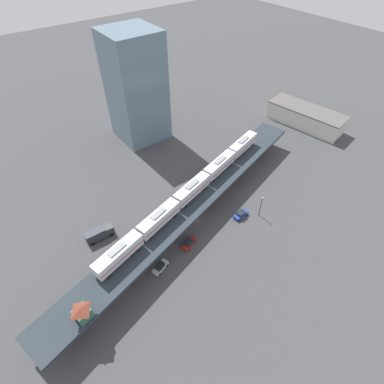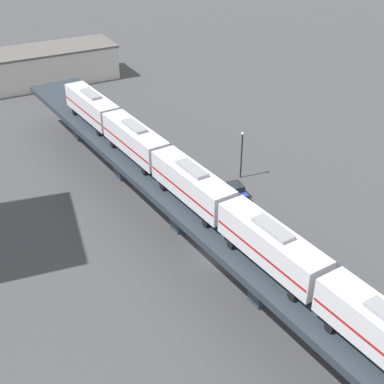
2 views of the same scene
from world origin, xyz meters
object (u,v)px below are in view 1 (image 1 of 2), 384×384
(delivery_truck, at_px, (99,234))
(street_car_blue, at_px, (241,214))
(warehouse_building, at_px, (306,117))
(street_car_red, at_px, (189,243))
(office_tower, at_px, (136,88))
(subway_train, at_px, (192,189))
(street_lamp, at_px, (261,205))
(street_car_silver, at_px, (160,267))
(signal_hut, at_px, (82,312))

(delivery_truck, bearing_deg, street_car_blue, 63.99)
(street_car_blue, distance_m, warehouse_building, 56.23)
(street_car_red, bearing_deg, office_tower, 162.38)
(office_tower, bearing_deg, subway_train, -11.79)
(street_lamp, relative_size, warehouse_building, 0.23)
(street_car_silver, bearing_deg, street_car_red, 98.52)
(street_car_red, bearing_deg, warehouse_building, 105.09)
(street_car_blue, height_order, delivery_truck, delivery_truck)
(street_car_blue, relative_size, warehouse_building, 0.15)
(delivery_truck, distance_m, warehouse_building, 86.64)
(street_car_red, height_order, office_tower, office_tower)
(street_car_red, bearing_deg, delivery_truck, -132.86)
(street_car_silver, height_order, office_tower, office_tower)
(street_car_blue, bearing_deg, signal_hut, -84.84)
(street_lamp, height_order, warehouse_building, street_lamp)
(street_car_silver, height_order, street_lamp, street_lamp)
(street_car_blue, height_order, street_car_red, same)
(subway_train, xyz_separation_m, street_car_blue, (9.23, 9.82, -8.17))
(street_car_blue, bearing_deg, subway_train, -133.23)
(street_car_silver, relative_size, office_tower, 0.13)
(street_car_red, height_order, warehouse_building, warehouse_building)
(street_car_red, relative_size, street_car_silver, 1.00)
(street_car_blue, distance_m, street_car_red, 17.11)
(street_lamp, height_order, office_tower, office_tower)
(street_car_blue, bearing_deg, street_lamp, 59.44)
(subway_train, relative_size, street_car_silver, 12.87)
(subway_train, bearing_deg, warehouse_building, 99.52)
(warehouse_building, bearing_deg, subway_train, -80.48)
(delivery_truck, xyz_separation_m, warehouse_building, (-3.13, 86.57, 1.65))
(street_car_blue, height_order, warehouse_building, warehouse_building)
(street_car_blue, xyz_separation_m, warehouse_building, (-19.70, 52.61, 2.47))
(delivery_truck, relative_size, street_lamp, 1.05)
(street_car_silver, bearing_deg, delivery_truck, -156.50)
(warehouse_building, relative_size, office_tower, 0.83)
(subway_train, distance_m, street_car_red, 13.74)
(delivery_truck, bearing_deg, signal_hut, -28.58)
(warehouse_building, bearing_deg, signal_hut, -76.34)
(delivery_truck, distance_m, street_lamp, 42.97)
(signal_hut, xyz_separation_m, street_car_silver, (-3.57, 18.67, -7.43))
(signal_hut, distance_m, street_car_silver, 20.41)
(subway_train, distance_m, street_car_blue, 15.76)
(delivery_truck, bearing_deg, subway_train, 73.08)
(street_car_silver, relative_size, street_lamp, 0.68)
(subway_train, height_order, office_tower, office_tower)
(street_car_blue, xyz_separation_m, street_car_silver, (0.51, -26.53, 0.00))
(street_car_blue, bearing_deg, warehouse_building, 110.53)
(street_car_red, bearing_deg, street_car_blue, 86.95)
(signal_hut, bearing_deg, office_tower, 141.55)
(street_car_red, distance_m, street_lamp, 22.02)
(office_tower, bearing_deg, signal_hut, -38.45)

